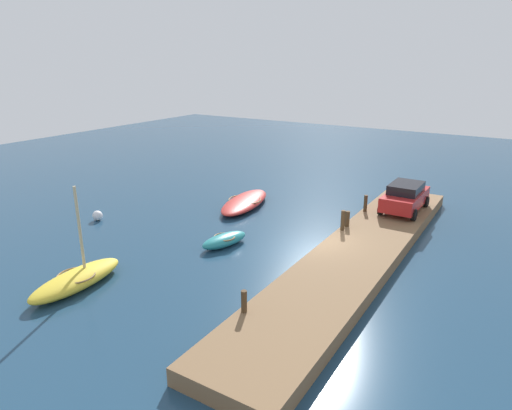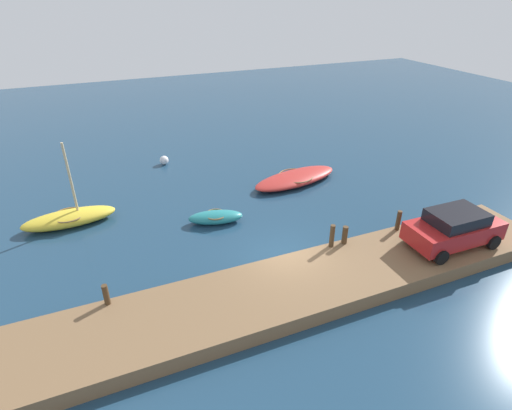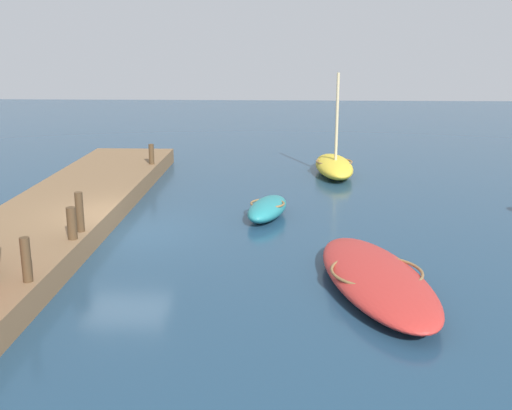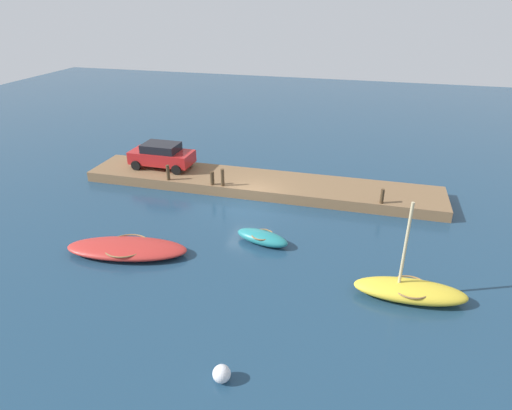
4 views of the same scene
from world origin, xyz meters
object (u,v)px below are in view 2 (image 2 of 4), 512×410
object	(u,v)px
dinghy_teal	(216,217)
marker_buoy	(164,160)
motorboat_red	(295,178)
mooring_post_west	(106,295)
mooring_post_east	(398,220)
rowboat_yellow	(69,218)
mooring_post_mid_east	(345,235)
mooring_post_mid_west	(332,236)
parked_car	(454,228)

from	to	relation	value
dinghy_teal	marker_buoy	world-z (taller)	dinghy_teal
motorboat_red	mooring_post_west	size ratio (longest dim) A/B	7.32
mooring_post_east	rowboat_yellow	bearing A→B (deg)	151.88
rowboat_yellow	mooring_post_west	size ratio (longest dim) A/B	5.47
rowboat_yellow	mooring_post_mid_east	bearing A→B (deg)	-36.67
rowboat_yellow	dinghy_teal	bearing A→B (deg)	-24.03
mooring_post_mid_west	mooring_post_east	xyz separation A→B (m)	(3.56, 0.00, -0.05)
dinghy_teal	mooring_post_west	bearing A→B (deg)	-124.69
marker_buoy	mooring_post_mid_east	bearing A→B (deg)	-68.77
rowboat_yellow	mooring_post_east	world-z (taller)	rowboat_yellow
mooring_post_mid_east	mooring_post_west	bearing A→B (deg)	180.00
mooring_post_east	marker_buoy	distance (m)	15.72
mooring_post_mid_west	marker_buoy	bearing A→B (deg)	108.74
mooring_post_mid_west	mooring_post_mid_east	size ratio (longest dim) A/B	1.28
rowboat_yellow	parked_car	bearing A→B (deg)	-34.17
motorboat_red	mooring_post_east	xyz separation A→B (m)	(1.35, -7.49, 0.81)
parked_car	mooring_post_mid_west	bearing A→B (deg)	159.67
mooring_post_mid_east	marker_buoy	xyz separation A→B (m)	(-5.22, 13.43, -0.76)
mooring_post_west	dinghy_teal	bearing A→B (deg)	41.09
dinghy_teal	parked_car	size ratio (longest dim) A/B	0.70
mooring_post_mid_west	mooring_post_east	size ratio (longest dim) A/B	1.10
motorboat_red	marker_buoy	xyz separation A→B (m)	(-6.77, 5.94, -0.01)
mooring_post_mid_west	dinghy_teal	bearing A→B (deg)	127.29
parked_car	mooring_post_west	bearing A→B (deg)	173.26
parked_car	marker_buoy	size ratio (longest dim) A/B	7.01
rowboat_yellow	mooring_post_mid_west	world-z (taller)	rowboat_yellow
rowboat_yellow	marker_buoy	world-z (taller)	rowboat_yellow
mooring_post_west	mooring_post_east	distance (m)	12.84
mooring_post_mid_east	parked_car	world-z (taller)	parked_car
mooring_post_mid_west	mooring_post_east	bearing A→B (deg)	0.00
marker_buoy	motorboat_red	bearing A→B (deg)	-41.28
mooring_post_mid_east	mooring_post_east	size ratio (longest dim) A/B	0.86
mooring_post_west	mooring_post_mid_east	size ratio (longest dim) A/B	0.98
mooring_post_west	marker_buoy	world-z (taller)	mooring_post_west
mooring_post_east	marker_buoy	size ratio (longest dim) A/B	1.64
mooring_post_mid_west	parked_car	distance (m)	5.23
marker_buoy	mooring_post_east	bearing A→B (deg)	-58.85
mooring_post_mid_west	rowboat_yellow	bearing A→B (deg)	144.40
mooring_post_mid_west	parked_car	size ratio (longest dim) A/B	0.26
mooring_post_mid_east	mooring_post_east	distance (m)	2.90
mooring_post_east	parked_car	size ratio (longest dim) A/B	0.23
parked_car	motorboat_red	bearing A→B (deg)	106.69
motorboat_red	mooring_post_mid_west	size ratio (longest dim) A/B	5.62
mooring_post_east	mooring_post_mid_west	bearing A→B (deg)	180.00
rowboat_yellow	parked_car	xyz separation A→B (m)	(15.37, -9.40, 1.10)
mooring_post_mid_east	dinghy_teal	bearing A→B (deg)	131.91
marker_buoy	dinghy_teal	bearing A→B (deg)	-84.31
mooring_post_west	mooring_post_mid_east	bearing A→B (deg)	0.00
rowboat_yellow	mooring_post_east	distance (m)	15.96
mooring_post_mid_west	mooring_post_east	distance (m)	3.56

